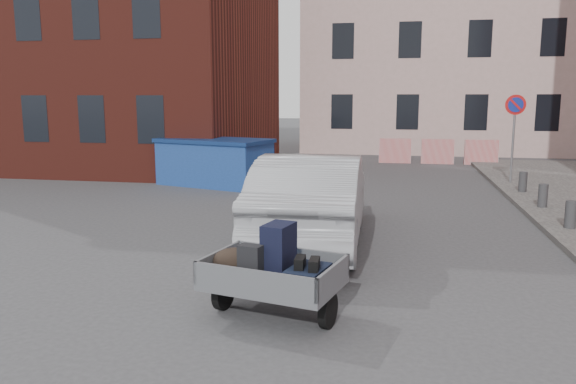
# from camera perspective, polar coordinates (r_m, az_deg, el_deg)

# --- Properties ---
(ground) EXTENTS (120.00, 120.00, 0.00)m
(ground) POSITION_cam_1_polar(r_m,az_deg,el_deg) (9.22, -5.52, -7.56)
(ground) COLOR #38383A
(ground) RESTS_ON ground
(building_pink) EXTENTS (16.00, 8.00, 14.00)m
(building_pink) POSITION_cam_1_polar(r_m,az_deg,el_deg) (30.93, 18.08, 17.22)
(building_pink) COLOR #C09D93
(building_pink) RESTS_ON ground
(far_building) EXTENTS (6.00, 6.00, 8.00)m
(far_building) POSITION_cam_1_polar(r_m,az_deg,el_deg) (37.88, -26.08, 10.70)
(far_building) COLOR maroon
(far_building) RESTS_ON ground
(no_parking_sign) EXTENTS (0.60, 0.09, 2.65)m
(no_parking_sign) POSITION_cam_1_polar(r_m,az_deg,el_deg) (18.27, 22.02, 6.79)
(no_parking_sign) COLOR gray
(no_parking_sign) RESTS_ON sidewalk
(bollards) EXTENTS (0.22, 9.02, 0.55)m
(bollards) POSITION_cam_1_polar(r_m,az_deg,el_deg) (12.56, 26.78, -2.05)
(bollards) COLOR #3A3A3D
(bollards) RESTS_ON sidewalk
(barriers) EXTENTS (4.70, 0.18, 1.00)m
(barriers) POSITION_cam_1_polar(r_m,az_deg,el_deg) (23.60, 14.96, 3.99)
(barriers) COLOR red
(barriers) RESTS_ON ground
(trailer) EXTENTS (1.81, 1.95, 1.20)m
(trailer) POSITION_cam_1_polar(r_m,az_deg,el_deg) (6.97, -1.58, -8.04)
(trailer) COLOR black
(trailer) RESTS_ON ground
(dumpster) EXTENTS (3.79, 2.69, 1.43)m
(dumpster) POSITION_cam_1_polar(r_m,az_deg,el_deg) (17.51, -7.46, 3.07)
(dumpster) COLOR navy
(dumpster) RESTS_ON ground
(silver_car) EXTENTS (1.95, 5.17, 1.68)m
(silver_car) POSITION_cam_1_polar(r_m,az_deg,el_deg) (10.48, 2.54, -0.66)
(silver_car) COLOR #9C9EA3
(silver_car) RESTS_ON ground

